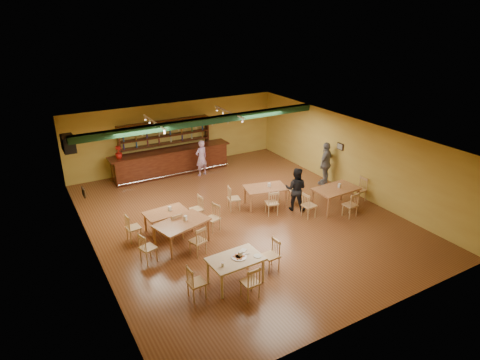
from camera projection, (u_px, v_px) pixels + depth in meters
floor at (240, 217)px, 14.78m from camera, size 12.00×12.00×0.00m
ceiling_beam at (204, 121)px, 15.91m from camera, size 10.00×0.30×0.25m
track_rail_left at (154, 122)px, 15.54m from camera, size 0.05×2.50×0.05m
track_rail_right at (229, 112)px, 17.00m from camera, size 0.05×2.50×0.05m
ac_unit at (69, 143)px, 15.04m from camera, size 0.34×0.70×0.48m
picture_left at (83, 192)px, 12.65m from camera, size 0.04×0.34×0.28m
picture_right at (340, 146)px, 16.79m from camera, size 0.04×0.34×0.28m
bar_counter at (172, 162)px, 18.41m from camera, size 5.43×0.85×1.13m
back_bar_hutch at (166, 146)px, 18.70m from camera, size 4.20×0.40×2.28m
poinsettia at (118, 152)px, 17.06m from camera, size 0.38×0.38×0.54m
dining_table_a at (166, 221)px, 13.79m from camera, size 1.44×0.94×0.69m
dining_table_b at (265, 196)px, 15.48m from camera, size 1.70×1.25×0.76m
dining_table_c at (182, 233)px, 12.91m from camera, size 1.84×1.39×0.82m
dining_table_d at (335, 198)px, 15.26m from camera, size 1.68×1.05×0.82m
near_table at (236, 270)px, 11.14m from camera, size 1.48×0.98×0.77m
pizza_tray at (239, 257)px, 11.03m from camera, size 0.53×0.53×0.01m
parmesan_shaker at (223, 264)px, 10.63m from camera, size 0.08×0.08×0.11m
napkin_stack at (243, 251)px, 11.31m from camera, size 0.25×0.23×0.03m
pizza_server at (243, 254)px, 11.14m from camera, size 0.33×0.20×0.00m
side_plate at (258, 256)px, 11.08m from camera, size 0.23×0.23×0.01m
patron_bar at (201, 158)px, 18.16m from camera, size 0.66×0.52×1.61m
patron_right_a at (296, 189)px, 15.03m from camera, size 1.00×1.00×1.64m
patron_right_b at (326, 163)px, 17.21m from camera, size 1.16×0.90×1.83m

